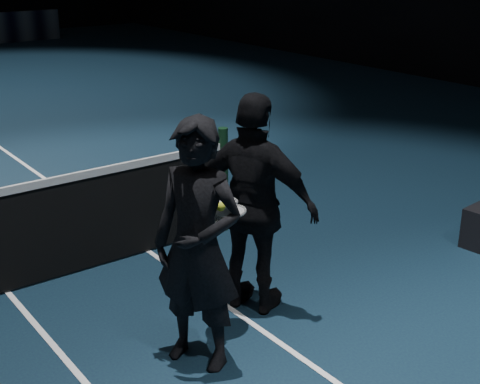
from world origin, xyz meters
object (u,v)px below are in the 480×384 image
object	(u,v)px
player_b	(255,206)
racket_lower	(230,212)
tennis_balls	(216,204)
racket_upper	(222,202)
player_a	(198,246)

from	to	relation	value
player_b	racket_lower	size ratio (longest dim) A/B	2.64
player_b	tennis_balls	distance (m)	0.63
racket_lower	tennis_balls	distance (m)	0.23
racket_upper	racket_lower	bearing A→B (deg)	-42.66
player_a	tennis_balls	size ratio (longest dim) A/B	14.94
player_a	racket_lower	world-z (taller)	player_a
player_b	racket_upper	distance (m)	0.49
player_b	racket_lower	world-z (taller)	player_b
racket_lower	tennis_balls	world-z (taller)	tennis_balls
racket_upper	tennis_balls	xyz separation A→B (m)	(-0.12, -0.09, 0.04)
player_a	player_b	world-z (taller)	same
tennis_balls	racket_lower	bearing A→B (deg)	23.38
racket_upper	tennis_balls	world-z (taller)	tennis_balls
player_a	tennis_balls	distance (m)	0.34
player_b	tennis_balls	bearing A→B (deg)	87.58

